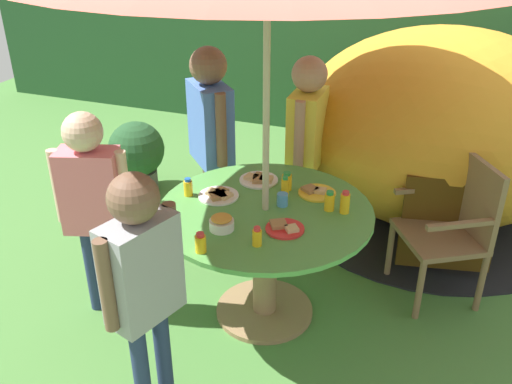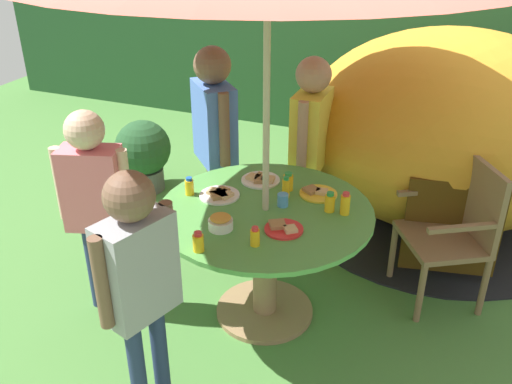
# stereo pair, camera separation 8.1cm
# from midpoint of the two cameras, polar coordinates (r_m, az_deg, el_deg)

# --- Properties ---
(ground_plane) EXTENTS (10.00, 10.00, 0.02)m
(ground_plane) POSITION_cam_midpoint_polar(r_m,az_deg,el_deg) (3.55, 0.20, -12.17)
(ground_plane) COLOR #477A38
(hedge_backdrop) EXTENTS (9.00, 0.70, 1.72)m
(hedge_backdrop) POSITION_cam_midpoint_polar(r_m,az_deg,el_deg) (6.16, 11.33, 14.05)
(hedge_backdrop) COLOR #234C28
(hedge_backdrop) RESTS_ON ground_plane
(garden_table) EXTENTS (1.21, 1.21, 0.73)m
(garden_table) POSITION_cam_midpoint_polar(r_m,az_deg,el_deg) (3.24, 0.21, -4.93)
(garden_table) COLOR #93704C
(garden_table) RESTS_ON ground_plane
(wooden_chair) EXTENTS (0.63, 0.64, 0.91)m
(wooden_chair) POSITION_cam_midpoint_polar(r_m,az_deg,el_deg) (3.62, 18.84, -2.94)
(wooden_chair) COLOR brown
(wooden_chair) RESTS_ON ground_plane
(dome_tent) EXTENTS (2.59, 2.59, 1.47)m
(dome_tent) POSITION_cam_midpoint_polar(r_m,az_deg,el_deg) (4.45, 17.51, 6.17)
(dome_tent) COLOR orange
(dome_tent) RESTS_ON ground_plane
(potted_plant) EXTENTS (0.47, 0.47, 0.62)m
(potted_plant) POSITION_cam_midpoint_polar(r_m,az_deg,el_deg) (4.87, -12.45, 3.79)
(potted_plant) COLOR #595960
(potted_plant) RESTS_ON ground_plane
(child_in_yellow_shirt) EXTENTS (0.23, 0.46, 1.38)m
(child_in_yellow_shirt) POSITION_cam_midpoint_polar(r_m,az_deg,el_deg) (3.82, 4.59, 6.32)
(child_in_yellow_shirt) COLOR brown
(child_in_yellow_shirt) RESTS_ON ground_plane
(child_in_blue_shirt) EXTENTS (0.41, 0.41, 1.44)m
(child_in_blue_shirt) POSITION_cam_midpoint_polar(r_m,az_deg,el_deg) (3.80, -5.25, 6.86)
(child_in_blue_shirt) COLOR brown
(child_in_blue_shirt) RESTS_ON ground_plane
(child_in_pink_shirt) EXTENTS (0.42, 0.27, 1.28)m
(child_in_pink_shirt) POSITION_cam_midpoint_polar(r_m,az_deg,el_deg) (3.27, -17.02, 0.08)
(child_in_pink_shirt) COLOR navy
(child_in_pink_shirt) RESTS_ON ground_plane
(child_in_grey_shirt) EXTENTS (0.28, 0.42, 1.29)m
(child_in_grey_shirt) POSITION_cam_midpoint_polar(r_m,az_deg,el_deg) (2.53, -12.43, -7.75)
(child_in_grey_shirt) COLOR navy
(child_in_grey_shirt) RESTS_ON ground_plane
(snack_bowl) EXTENTS (0.13, 0.13, 0.08)m
(snack_bowl) POSITION_cam_midpoint_polar(r_m,az_deg,el_deg) (2.93, -4.30, -3.14)
(snack_bowl) COLOR white
(snack_bowl) RESTS_ON garden_table
(plate_front_edge) EXTENTS (0.20, 0.20, 0.03)m
(plate_front_edge) POSITION_cam_midpoint_polar(r_m,az_deg,el_deg) (2.94, 2.11, -3.66)
(plate_front_edge) COLOR red
(plate_front_edge) RESTS_ON garden_table
(plate_far_right) EXTENTS (0.24, 0.24, 0.03)m
(plate_far_right) POSITION_cam_midpoint_polar(r_m,az_deg,el_deg) (3.43, -0.38, 1.30)
(plate_far_right) COLOR white
(plate_far_right) RESTS_ON garden_table
(plate_far_left) EXTENTS (0.22, 0.22, 0.03)m
(plate_far_left) POSITION_cam_midpoint_polar(r_m,az_deg,el_deg) (3.30, 5.43, -0.01)
(plate_far_left) COLOR yellow
(plate_far_left) RESTS_ON garden_table
(plate_mid_left) EXTENTS (0.23, 0.23, 0.03)m
(plate_mid_left) POSITION_cam_midpoint_polar(r_m,az_deg,el_deg) (3.26, -4.51, -0.30)
(plate_mid_left) COLOR white
(plate_mid_left) RESTS_ON garden_table
(juice_bottle_near_left) EXTENTS (0.05, 0.05, 0.13)m
(juice_bottle_near_left) POSITION_cam_midpoint_polar(r_m,az_deg,el_deg) (3.10, 8.27, -1.09)
(juice_bottle_near_left) COLOR yellow
(juice_bottle_near_left) RESTS_ON garden_table
(juice_bottle_near_right) EXTENTS (0.05, 0.05, 0.10)m
(juice_bottle_near_right) POSITION_cam_midpoint_polar(r_m,az_deg,el_deg) (2.79, -0.72, -4.58)
(juice_bottle_near_right) COLOR yellow
(juice_bottle_near_right) RESTS_ON garden_table
(juice_bottle_center_front) EXTENTS (0.04, 0.04, 0.13)m
(juice_bottle_center_front) POSITION_cam_midpoint_polar(r_m,az_deg,el_deg) (3.23, 2.24, 0.48)
(juice_bottle_center_front) COLOR yellow
(juice_bottle_center_front) RESTS_ON garden_table
(juice_bottle_center_back) EXTENTS (0.05, 0.05, 0.11)m
(juice_bottle_center_back) POSITION_cam_midpoint_polar(r_m,az_deg,el_deg) (3.28, -7.61, 0.43)
(juice_bottle_center_back) COLOR yellow
(juice_bottle_center_back) RESTS_ON garden_table
(juice_bottle_mid_right) EXTENTS (0.06, 0.06, 0.11)m
(juice_bottle_mid_right) POSITION_cam_midpoint_polar(r_m,az_deg,el_deg) (3.32, 2.45, 1.07)
(juice_bottle_mid_right) COLOR yellow
(juice_bottle_mid_right) RESTS_ON garden_table
(juice_bottle_back_edge) EXTENTS (0.06, 0.06, 0.11)m
(juice_bottle_back_edge) POSITION_cam_midpoint_polar(r_m,az_deg,el_deg) (2.76, -6.48, -5.18)
(juice_bottle_back_edge) COLOR yellow
(juice_bottle_back_edge) RESTS_ON garden_table
(juice_bottle_spot_a) EXTENTS (0.06, 0.06, 0.12)m
(juice_bottle_spot_a) POSITION_cam_midpoint_polar(r_m,az_deg,el_deg) (3.12, 6.73, -0.96)
(juice_bottle_spot_a) COLOR yellow
(juice_bottle_spot_a) RESTS_ON garden_table
(cup_near) EXTENTS (0.06, 0.06, 0.07)m
(cup_near) POSITION_cam_midpoint_polar(r_m,az_deg,el_deg) (3.15, 1.96, -0.78)
(cup_near) COLOR #4C99D8
(cup_near) RESTS_ON garden_table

